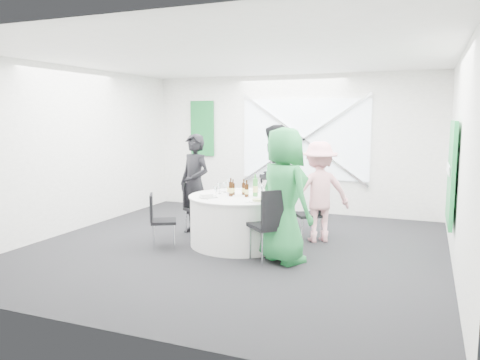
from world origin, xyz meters
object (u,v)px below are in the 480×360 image
at_px(chair_front_right, 272,220).
at_px(person_woman_pink, 319,192).
at_px(person_man_back, 274,177).
at_px(clear_water_bottle, 230,188).
at_px(chair_back, 275,197).
at_px(green_water_bottle, 255,187).
at_px(chair_back_left, 196,204).
at_px(banquet_table, 240,220).
at_px(chair_back_right, 313,210).
at_px(person_man_back_left, 195,184).
at_px(person_woman_green, 284,195).
at_px(chair_front_left, 158,217).

bearing_deg(chair_front_right, person_woman_pink, -149.29).
xyz_separation_m(person_man_back, clear_water_bottle, (-0.33, -1.18, -0.03)).
distance_m(chair_back, green_water_bottle, 1.22).
distance_m(person_man_back, green_water_bottle, 1.12).
relative_size(chair_back_left, green_water_bottle, 2.55).
relative_size(banquet_table, chair_back_right, 1.86).
distance_m(chair_back_left, green_water_bottle, 1.33).
distance_m(chair_back_left, person_man_back_left, 0.35).
xyz_separation_m(person_man_back_left, person_woman_pink, (2.03, 0.28, -0.05)).
bearing_deg(chair_back_left, banquet_table, -90.00).
relative_size(chair_back, person_woman_green, 0.52).
relative_size(banquet_table, clear_water_bottle, 5.09).
relative_size(chair_front_left, person_man_back_left, 0.49).
xyz_separation_m(banquet_table, chair_back_left, (-0.97, 0.42, 0.12)).
bearing_deg(person_woman_pink, green_water_bottle, 5.09).
height_order(chair_back, person_woman_green, person_woman_green).
bearing_deg(chair_back, person_man_back, -87.64).
height_order(chair_back, chair_back_left, chair_back).
xyz_separation_m(chair_back_right, person_woman_pink, (0.10, -0.04, 0.30)).
height_order(chair_back_left, person_man_back, person_man_back).
bearing_deg(person_woman_pink, person_man_back, -60.22).
distance_m(chair_back, chair_front_right, 2.02).
distance_m(chair_front_left, green_water_bottle, 1.52).
bearing_deg(green_water_bottle, clear_water_bottle, -169.88).
xyz_separation_m(chair_back_right, person_man_back, (-0.80, 0.47, 0.42)).
bearing_deg(green_water_bottle, person_woman_pink, 35.44).
relative_size(chair_back_left, person_man_back, 0.47).
bearing_deg(person_man_back, clear_water_bottle, -6.85).
bearing_deg(person_man_back, green_water_bottle, 11.84).
relative_size(banquet_table, chair_front_left, 1.91).
bearing_deg(banquet_table, clear_water_bottle, -166.49).
distance_m(chair_front_right, person_woman_pink, 1.41).
distance_m(chair_back_right, green_water_bottle, 1.06).
xyz_separation_m(green_water_bottle, clear_water_bottle, (-0.39, -0.07, -0.01)).
height_order(chair_back, chair_front_left, chair_back).
relative_size(chair_back_left, clear_water_bottle, 2.78).
relative_size(banquet_table, person_man_back_left, 0.93).
xyz_separation_m(chair_back_left, chair_back_right, (1.95, 0.26, -0.01)).
xyz_separation_m(banquet_table, chair_front_left, (-1.06, -0.63, 0.09)).
height_order(chair_back, clear_water_bottle, clear_water_bottle).
bearing_deg(person_man_back_left, chair_back, 57.06).
bearing_deg(banquet_table, chair_front_left, -149.54).
bearing_deg(chair_back, banquet_table, -90.00).
height_order(person_man_back_left, person_woman_pink, person_man_back_left).
bearing_deg(chair_back_left, green_water_bottle, -84.39).
distance_m(chair_back_left, chair_front_left, 1.05).
bearing_deg(clear_water_bottle, person_woman_green, -28.45).
relative_size(banquet_table, chair_back, 1.66).
relative_size(chair_front_right, green_water_bottle, 3.02).
distance_m(person_man_back, person_woman_pink, 1.05).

